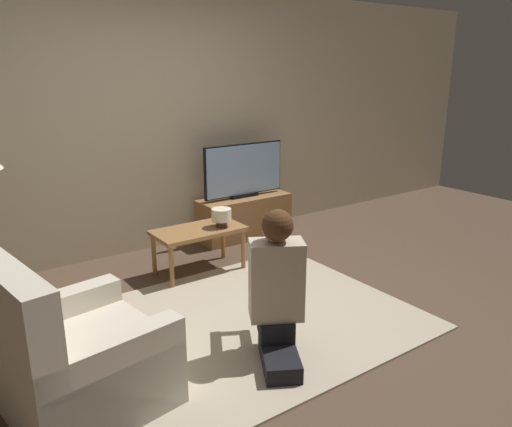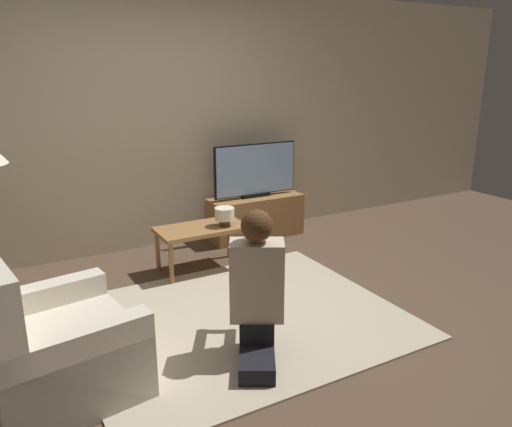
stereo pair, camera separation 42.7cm
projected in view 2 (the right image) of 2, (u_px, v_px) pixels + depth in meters
ground_plane at (240, 320)px, 3.74m from camera, size 10.00×10.00×0.00m
wall_back at (150, 121)px, 4.99m from camera, size 10.00×0.06×2.60m
rug at (240, 319)px, 3.73m from camera, size 2.32×1.94×0.02m
tv_stand at (256, 217)px, 5.52m from camera, size 1.05×0.37×0.46m
tv at (255, 170)px, 5.38m from camera, size 0.97×0.08×0.58m
coffee_table at (202, 232)px, 4.56m from camera, size 0.81×0.44×0.42m
armchair at (52, 349)px, 2.82m from camera, size 0.91×0.93×0.90m
person_kneeling at (257, 285)px, 3.14m from camera, size 0.60×0.81×0.98m
table_lamp at (225, 215)px, 4.56m from camera, size 0.18×0.18×0.17m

